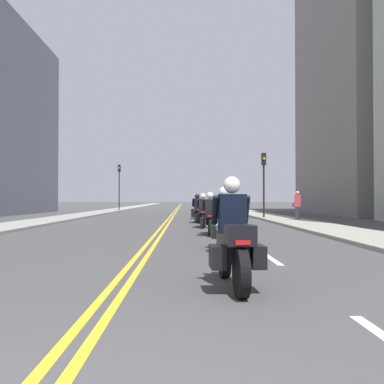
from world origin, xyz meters
TOP-DOWN VIEW (x-y plane):
  - ground_plane at (0.00, 48.00)m, footprint 264.00×264.00m
  - sidewalk_left at (-7.14, 48.00)m, footprint 2.56×144.00m
  - sidewalk_right at (7.14, 48.00)m, footprint 2.56×144.00m
  - centreline_yellow_inner at (-0.12, 48.00)m, footprint 0.12×132.00m
  - centreline_yellow_outer at (0.12, 48.00)m, footprint 0.12×132.00m
  - lane_dashes_white at (2.93, 29.00)m, footprint 0.14×56.40m
  - building_right_1 at (17.26, 34.55)m, footprint 9.04×15.76m
  - motorcycle_0 at (1.72, 4.71)m, footprint 0.78×2.18m
  - motorcycle_1 at (2.02, 9.21)m, footprint 0.78×2.14m
  - motorcycle_2 at (1.95, 13.96)m, footprint 0.78×2.21m
  - motorcycle_3 at (1.86, 18.01)m, footprint 0.78×2.29m
  - motorcycle_4 at (1.72, 21.91)m, footprint 0.78×2.29m
  - motorcycle_5 at (1.81, 26.94)m, footprint 0.76×2.24m
  - traffic_light_near at (6.26, 26.07)m, footprint 0.28×0.38m
  - traffic_light_far at (-6.26, 44.75)m, footprint 0.28×0.38m
  - pedestrian_1 at (7.57, 22.64)m, footprint 0.51×0.32m

SIDE VIEW (x-z plane):
  - ground_plane at x=0.00m, z-range 0.00..0.00m
  - centreline_yellow_inner at x=-0.12m, z-range 0.00..0.01m
  - centreline_yellow_outer at x=0.12m, z-range 0.00..0.01m
  - lane_dashes_white at x=2.93m, z-range 0.00..0.01m
  - sidewalk_left at x=-7.14m, z-range 0.00..0.12m
  - sidewalk_right at x=7.14m, z-range 0.00..0.12m
  - motorcycle_2 at x=1.95m, z-range -0.16..1.44m
  - motorcycle_4 at x=1.72m, z-range -0.17..1.46m
  - motorcycle_5 at x=1.81m, z-range -0.17..1.49m
  - motorcycle_3 at x=1.86m, z-range -0.14..1.46m
  - motorcycle_0 at x=1.72m, z-range -0.17..1.50m
  - motorcycle_1 at x=2.02m, z-range -0.15..1.50m
  - pedestrian_1 at x=7.57m, z-range 0.03..1.84m
  - traffic_light_near at x=6.26m, z-range 0.86..5.26m
  - traffic_light_far at x=-6.26m, z-range 0.95..6.10m
  - building_right_1 at x=17.26m, z-range 0.00..26.40m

